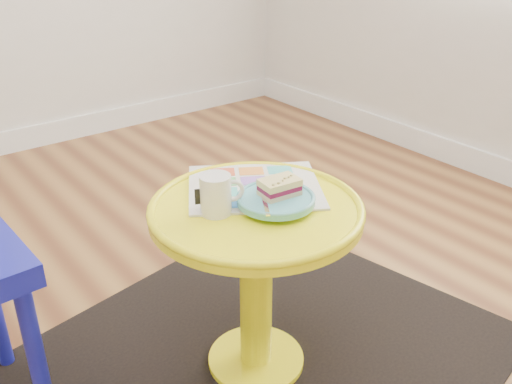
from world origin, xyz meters
TOP-DOWN VIEW (x-y plane):
  - rug at (0.37, -0.01)m, footprint 1.48×1.32m
  - side_table at (0.37, -0.01)m, footprint 0.52×0.52m
  - newspaper at (0.43, 0.07)m, footprint 0.44×0.42m
  - mug at (0.28, 0.02)m, footprint 0.10×0.07m
  - plate at (0.41, -0.04)m, footprint 0.19×0.19m
  - cake_slice at (0.42, -0.04)m, footprint 0.10×0.07m
  - fork at (0.37, -0.04)m, footprint 0.09×0.13m

SIDE VIEW (x-z plane):
  - rug at x=0.37m, z-range 0.00..0.01m
  - side_table at x=0.37m, z-range 0.11..0.60m
  - newspaper at x=0.43m, z-range 0.49..0.50m
  - plate at x=0.41m, z-range 0.50..0.52m
  - fork at x=0.37m, z-range 0.52..0.53m
  - cake_slice at x=0.42m, z-range 0.52..0.56m
  - mug at x=0.28m, z-range 0.50..0.59m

